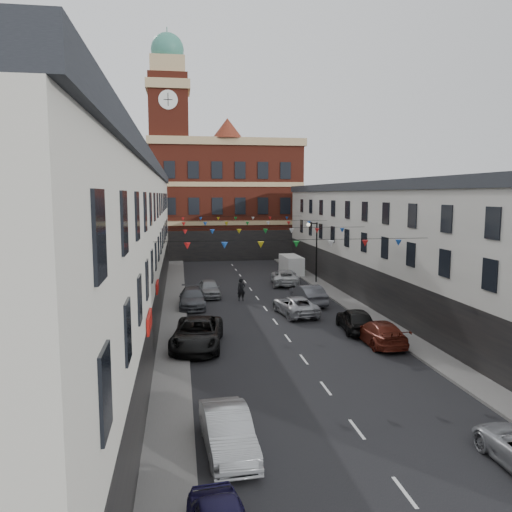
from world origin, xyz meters
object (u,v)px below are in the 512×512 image
car_right_f (285,277)px  pedestrian (241,290)px  car_right_e (308,295)px  car_left_d (192,298)px  street_lamp (314,244)px  car_left_e (209,288)px  car_right_c (379,332)px  white_van (291,265)px  car_left_b (228,431)px  moving_car (295,305)px  car_right_d (356,320)px  car_left_c (197,333)px

car_right_f → pedestrian: bearing=60.3°
car_right_e → car_left_d: bearing=-7.5°
street_lamp → car_left_e: bearing=-155.5°
car_right_e → street_lamp: bearing=-113.2°
car_right_c → white_van: (0.58, 25.71, 0.33)m
car_left_b → white_van: (10.51, 36.62, 0.31)m
car_left_d → car_left_b: bearing=-87.2°
car_left_d → car_right_f: size_ratio=0.93×
street_lamp → car_left_d: street_lamp is taller
car_left_d → car_right_f: (9.10, 8.39, 0.02)m
car_right_f → white_van: bearing=-101.0°
car_left_d → moving_car: bearing=-25.0°
street_lamp → white_van: (-0.95, 5.76, -2.88)m
car_left_b → car_right_f: (8.51, 30.63, 0.02)m
car_right_c → car_right_d: bearing=-83.0°
car_left_d → moving_car: size_ratio=1.00×
street_lamp → car_right_f: (-2.95, -0.24, -3.16)m
car_left_b → car_right_f: 31.79m
car_right_c → car_left_c: bearing=-6.1°
car_right_e → pedestrian: bearing=-27.2°
street_lamp → car_right_e: size_ratio=1.24×
car_left_d → car_left_e: bearing=69.8°
car_right_d → pedestrian: pedestrian is taller
car_right_c → car_right_e: bearing=-83.6°
street_lamp → car_right_d: (-1.93, -17.14, -3.14)m
car_left_c → car_left_d: car_left_c is taller
car_left_d → moving_car: 8.15m
moving_car → car_left_c: bearing=35.7°
car_right_c → car_right_d: size_ratio=1.08×
car_left_c → white_van: size_ratio=1.27×
car_left_b → car_left_c: car_left_c is taller
car_left_c → car_right_d: (10.12, 1.87, -0.06)m
car_left_e → car_right_c: (9.01, -15.15, -0.03)m
car_right_d → car_right_c: bearing=102.5°
pedestrian → street_lamp: bearing=33.7°
car_left_e → white_van: (9.59, 10.56, 0.30)m
moving_car → white_van: (3.80, 18.00, 0.34)m
car_left_b → pedestrian: size_ratio=2.33×
car_left_e → moving_car: car_left_e is taller
car_left_e → car_left_d: bearing=-114.0°
car_left_b → moving_car: car_left_b is taller
car_left_d → car_right_e: bearing=-1.1°
car_right_d → car_right_e: size_ratio=0.93×
car_right_f → pedestrian: pedestrian is taller
car_left_e → white_van: bearing=45.3°
car_left_c → car_left_e: 14.28m
car_right_e → white_van: 14.91m
car_right_e → car_right_f: 8.78m
car_left_d → car_right_f: 12.38m
car_left_b → car_left_e: bearing=84.1°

